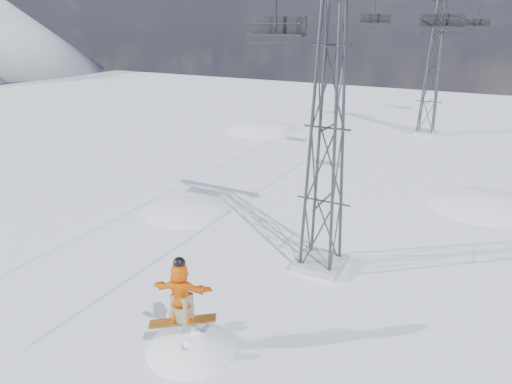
# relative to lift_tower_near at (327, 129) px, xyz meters

# --- Properties ---
(snow_terrain) EXTENTS (39.00, 37.00, 22.00)m
(snow_terrain) POSITION_rel_lift_tower_near_xyz_m (-5.57, 13.24, -15.06)
(snow_terrain) COLOR white
(snow_terrain) RESTS_ON ground
(lift_tower_near) EXTENTS (5.20, 1.80, 11.43)m
(lift_tower_near) POSITION_rel_lift_tower_near_xyz_m (0.00, 0.00, 0.00)
(lift_tower_near) COLOR #999999
(lift_tower_near) RESTS_ON ground
(lift_tower_far) EXTENTS (5.20, 1.80, 11.43)m
(lift_tower_far) POSITION_rel_lift_tower_near_xyz_m (0.00, 25.00, 0.00)
(lift_tower_far) COLOR #999999
(lift_tower_far) RESTS_ON ground
(lift_chair_near) EXTENTS (2.11, 0.61, 2.62)m
(lift_chair_near) POSITION_rel_lift_tower_near_xyz_m (-2.20, 0.38, 3.29)
(lift_chair_near) COLOR black
(lift_chair_near) RESTS_ON ground
(lift_chair_mid) EXTENTS (1.92, 0.55, 2.38)m
(lift_chair_mid) POSITION_rel_lift_tower_near_xyz_m (2.20, 8.72, 3.47)
(lift_chair_mid) COLOR black
(lift_chair_mid) RESTS_ON ground
(lift_chair_far) EXTENTS (1.82, 0.52, 2.25)m
(lift_chair_far) POSITION_rel_lift_tower_near_xyz_m (-2.20, 13.75, 3.58)
(lift_chair_far) COLOR black
(lift_chair_far) RESTS_ON ground
(lift_chair_extra) EXTENTS (2.11, 0.61, 2.62)m
(lift_chair_extra) POSITION_rel_lift_tower_near_xyz_m (2.20, 32.51, 3.29)
(lift_chair_extra) COLOR black
(lift_chair_extra) RESTS_ON ground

